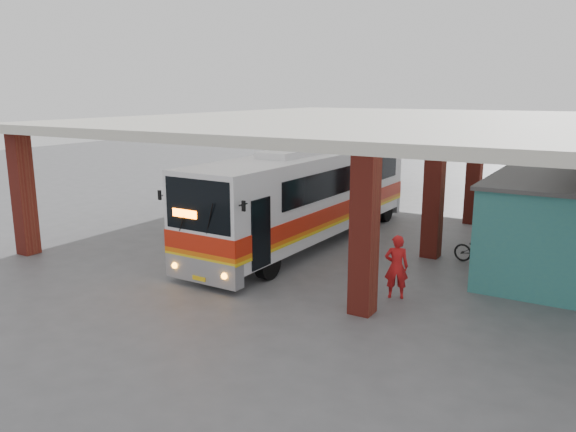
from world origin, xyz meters
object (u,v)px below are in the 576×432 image
(coach_bus, at_px, (307,196))
(pedestrian, at_px, (396,267))
(red_chair, at_px, (491,230))
(motorcycle, at_px, (480,251))

(coach_bus, xyz_separation_m, pedestrian, (4.99, -3.88, -0.92))
(coach_bus, distance_m, red_chair, 7.51)
(motorcycle, bearing_deg, coach_bus, 103.08)
(coach_bus, distance_m, pedestrian, 6.38)
(pedestrian, bearing_deg, red_chair, -118.98)
(red_chair, bearing_deg, motorcycle, -107.58)
(pedestrian, bearing_deg, motorcycle, -129.49)
(coach_bus, xyz_separation_m, motorcycle, (6.33, 0.55, -1.35))
(red_chair, bearing_deg, coach_bus, -167.24)
(coach_bus, bearing_deg, motorcycle, 6.19)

